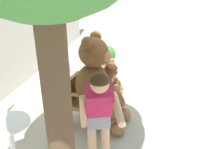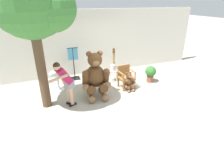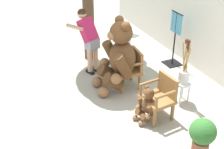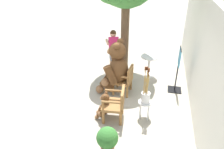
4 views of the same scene
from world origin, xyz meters
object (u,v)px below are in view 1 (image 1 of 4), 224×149
(round_side_table, at_px, (11,139))
(potted_plant, at_px, (107,57))
(wooden_chair_right, at_px, (100,72))
(teddy_bear_large, at_px, (97,83))
(wooden_chair_left, at_px, (83,99))
(brush_bucket, at_px, (65,64))
(teddy_bear_small, at_px, (112,77))
(person_visitor, at_px, (99,112))
(white_stool, at_px, (66,78))

(round_side_table, bearing_deg, potted_plant, -8.53)
(wooden_chair_right, xyz_separation_m, teddy_bear_large, (-1.24, -0.27, 0.33))
(wooden_chair_left, distance_m, brush_bucket, 1.24)
(potted_plant, bearing_deg, teddy_bear_large, -171.73)
(wooden_chair_right, distance_m, brush_bucket, 0.76)
(brush_bucket, relative_size, round_side_table, 1.33)
(wooden_chair_right, relative_size, brush_bucket, 0.90)
(teddy_bear_small, distance_m, round_side_table, 2.61)
(person_visitor, height_order, round_side_table, person_visitor)
(brush_bucket, bearing_deg, wooden_chair_left, -145.24)
(white_stool, bearing_deg, teddy_bear_small, -76.42)
(wooden_chair_right, distance_m, round_side_table, 2.52)
(teddy_bear_small, bearing_deg, wooden_chair_right, 91.86)
(wooden_chair_left, relative_size, teddy_bear_small, 1.20)
(teddy_bear_small, height_order, brush_bucket, brush_bucket)
(wooden_chair_left, distance_m, round_side_table, 1.36)
(wooden_chair_left, height_order, wooden_chair_right, same)
(wooden_chair_left, height_order, teddy_bear_large, teddy_bear_large)
(potted_plant, bearing_deg, wooden_chair_right, -176.03)
(teddy_bear_large, bearing_deg, brush_bucket, 43.52)
(teddy_bear_large, bearing_deg, person_visitor, -164.73)
(person_visitor, bearing_deg, wooden_chair_right, 13.61)
(wooden_chair_left, distance_m, wooden_chair_right, 1.23)
(brush_bucket, height_order, potted_plant, brush_bucket)
(teddy_bear_large, xyz_separation_m, person_visitor, (-1.03, -0.28, 0.11))
(round_side_table, bearing_deg, white_stool, 1.95)
(person_visitor, bearing_deg, round_side_table, 98.22)
(teddy_bear_small, relative_size, brush_bucket, 0.75)
(wooden_chair_right, distance_m, teddy_bear_small, 0.30)
(teddy_bear_large, xyz_separation_m, round_side_table, (-1.20, 0.89, -0.34))
(wooden_chair_right, xyz_separation_m, teddy_bear_small, (0.01, -0.28, -0.11))
(white_stool, relative_size, round_side_table, 0.64)
(person_visitor, xyz_separation_m, potted_plant, (3.43, 0.63, -0.51))
(wooden_chair_right, relative_size, round_side_table, 1.19)
(white_stool, height_order, brush_bucket, brush_bucket)
(potted_plant, bearing_deg, round_side_table, 171.47)
(wooden_chair_right, height_order, white_stool, wooden_chair_right)
(person_visitor, relative_size, brush_bucket, 1.58)
(wooden_chair_right, bearing_deg, potted_plant, 3.97)
(wooden_chair_left, relative_size, potted_plant, 1.26)
(teddy_bear_large, xyz_separation_m, brush_bucket, (1.01, 0.96, -0.11))
(teddy_bear_small, bearing_deg, brush_bucket, 103.58)
(teddy_bear_large, height_order, teddy_bear_small, teddy_bear_large)
(teddy_bear_large, distance_m, teddy_bear_small, 1.32)
(wooden_chair_right, xyz_separation_m, white_stool, (-0.23, 0.70, -0.11))
(wooden_chair_right, bearing_deg, person_visitor, -166.39)
(white_stool, distance_m, brush_bucket, 0.32)
(white_stool, bearing_deg, wooden_chair_left, -145.18)
(teddy_bear_small, distance_m, brush_bucket, 1.05)
(teddy_bear_large, bearing_deg, round_side_table, 143.55)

